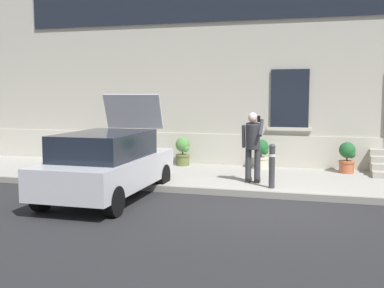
# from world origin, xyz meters

# --- Properties ---
(ground_plane) EXTENTS (80.00, 80.00, 0.00)m
(ground_plane) POSITION_xyz_m (0.00, 0.00, 0.00)
(ground_plane) COLOR #232326
(sidewalk) EXTENTS (24.00, 3.60, 0.15)m
(sidewalk) POSITION_xyz_m (0.00, 2.80, 0.07)
(sidewalk) COLOR #99968E
(sidewalk) RESTS_ON ground
(curb_edge) EXTENTS (24.00, 0.12, 0.15)m
(curb_edge) POSITION_xyz_m (0.00, 0.94, 0.07)
(curb_edge) COLOR gray
(curb_edge) RESTS_ON ground
(building_facade) EXTENTS (24.00, 1.52, 7.50)m
(building_facade) POSITION_xyz_m (0.01, 5.29, 3.73)
(building_facade) COLOR #B2AD9E
(building_facade) RESTS_ON ground
(hatchback_car_silver) EXTENTS (1.80, 4.07, 2.34)m
(hatchback_car_silver) POSITION_xyz_m (-3.56, -0.09, 0.80)
(hatchback_car_silver) COLOR #B7B7BF
(hatchback_car_silver) RESTS_ON ground
(bollard_near_person) EXTENTS (0.15, 0.15, 1.04)m
(bollard_near_person) POSITION_xyz_m (-0.09, 1.35, 0.71)
(bollard_near_person) COLOR #333338
(bollard_near_person) RESTS_ON sidewalk
(person_on_phone) EXTENTS (0.51, 0.50, 1.74)m
(person_on_phone) POSITION_xyz_m (-0.61, 1.86, 1.15)
(person_on_phone) COLOR #2D2D33
(person_on_phone) RESTS_ON sidewalk
(planter_charcoal) EXTENTS (0.44, 0.44, 0.86)m
(planter_charcoal) POSITION_xyz_m (-5.46, 4.11, 0.61)
(planter_charcoal) COLOR #2D2D30
(planter_charcoal) RESTS_ON sidewalk
(planter_olive) EXTENTS (0.44, 0.44, 0.86)m
(planter_olive) POSITION_xyz_m (-3.07, 4.09, 0.61)
(planter_olive) COLOR #606B38
(planter_olive) RESTS_ON sidewalk
(planter_cream) EXTENTS (0.44, 0.44, 0.86)m
(planter_cream) POSITION_xyz_m (-0.69, 4.12, 0.61)
(planter_cream) COLOR beige
(planter_cream) RESTS_ON sidewalk
(planter_terracotta) EXTENTS (0.44, 0.44, 0.86)m
(planter_terracotta) POSITION_xyz_m (1.70, 4.02, 0.61)
(planter_terracotta) COLOR #B25B38
(planter_terracotta) RESTS_ON sidewalk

